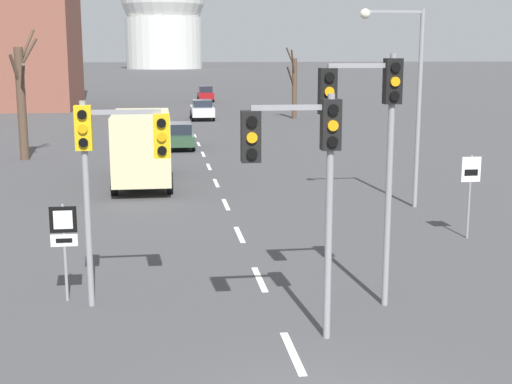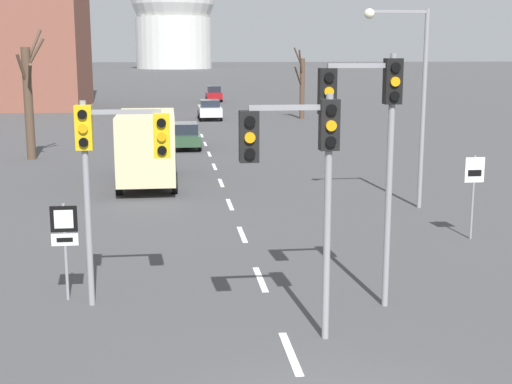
{
  "view_description": "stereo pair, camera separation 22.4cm",
  "coord_description": "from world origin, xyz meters",
  "px_view_note": "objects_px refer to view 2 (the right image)",
  "views": [
    {
      "loc": [
        -2.4,
        -9.48,
        5.6
      ],
      "look_at": [
        -0.29,
        5.99,
        2.53
      ],
      "focal_mm": 50.0,
      "sensor_mm": 36.0,
      "label": 1
    },
    {
      "loc": [
        -2.18,
        -9.51,
        5.6
      ],
      "look_at": [
        -0.29,
        5.99,
        2.53
      ],
      "focal_mm": 50.0,
      "sensor_mm": 36.0,
      "label": 2
    }
  ],
  "objects_px": {
    "street_lamp_right": "(411,85)",
    "sedan_near_right": "(214,94)",
    "traffic_signal_near_left": "(113,152)",
    "speed_limit_sign": "(474,183)",
    "traffic_signal_centre_tall": "(301,157)",
    "delivery_truck": "(147,145)",
    "sedan_near_left": "(210,109)",
    "sedan_mid_centre": "(185,135)",
    "route_sign_post": "(65,235)",
    "traffic_signal_near_right": "(370,118)"
  },
  "relations": [
    {
      "from": "traffic_signal_centre_tall",
      "to": "sedan_near_left",
      "type": "bearing_deg",
      "value": 88.84
    },
    {
      "from": "traffic_signal_centre_tall",
      "to": "delivery_truck",
      "type": "distance_m",
      "value": 17.9
    },
    {
      "from": "traffic_signal_near_right",
      "to": "route_sign_post",
      "type": "xyz_separation_m",
      "value": [
        -6.65,
        1.24,
        -2.69
      ]
    },
    {
      "from": "traffic_signal_centre_tall",
      "to": "traffic_signal_near_left",
      "type": "bearing_deg",
      "value": 145.79
    },
    {
      "from": "speed_limit_sign",
      "to": "traffic_signal_near_right",
      "type": "bearing_deg",
      "value": -132.0
    },
    {
      "from": "sedan_near_left",
      "to": "sedan_near_right",
      "type": "distance_m",
      "value": 22.4
    },
    {
      "from": "traffic_signal_centre_tall",
      "to": "sedan_mid_centre",
      "type": "height_order",
      "value": "traffic_signal_centre_tall"
    },
    {
      "from": "sedan_mid_centre",
      "to": "delivery_truck",
      "type": "relative_size",
      "value": 0.62
    },
    {
      "from": "sedan_mid_centre",
      "to": "route_sign_post",
      "type": "bearing_deg",
      "value": -97.25
    },
    {
      "from": "traffic_signal_centre_tall",
      "to": "street_lamp_right",
      "type": "xyz_separation_m",
      "value": [
        6.1,
        11.52,
        0.8
      ]
    },
    {
      "from": "street_lamp_right",
      "to": "sedan_near_right",
      "type": "bearing_deg",
      "value": 93.34
    },
    {
      "from": "sedan_near_right",
      "to": "traffic_signal_centre_tall",
      "type": "bearing_deg",
      "value": -92.25
    },
    {
      "from": "traffic_signal_near_left",
      "to": "traffic_signal_near_right",
      "type": "bearing_deg",
      "value": -8.83
    },
    {
      "from": "delivery_truck",
      "to": "traffic_signal_near_right",
      "type": "bearing_deg",
      "value": -71.81
    },
    {
      "from": "route_sign_post",
      "to": "delivery_truck",
      "type": "xyz_separation_m",
      "value": [
        1.46,
        14.56,
        0.17
      ]
    },
    {
      "from": "speed_limit_sign",
      "to": "delivery_truck",
      "type": "relative_size",
      "value": 0.36
    },
    {
      "from": "route_sign_post",
      "to": "speed_limit_sign",
      "type": "relative_size",
      "value": 0.88
    },
    {
      "from": "traffic_signal_near_right",
      "to": "delivery_truck",
      "type": "height_order",
      "value": "traffic_signal_near_right"
    },
    {
      "from": "traffic_signal_near_left",
      "to": "traffic_signal_near_right",
      "type": "height_order",
      "value": "traffic_signal_near_right"
    },
    {
      "from": "route_sign_post",
      "to": "sedan_near_left",
      "type": "bearing_deg",
      "value": 82.5
    },
    {
      "from": "delivery_truck",
      "to": "sedan_mid_centre",
      "type": "bearing_deg",
      "value": 80.86
    },
    {
      "from": "speed_limit_sign",
      "to": "route_sign_post",
      "type": "bearing_deg",
      "value": -160.34
    },
    {
      "from": "route_sign_post",
      "to": "street_lamp_right",
      "type": "bearing_deg",
      "value": 38.17
    },
    {
      "from": "traffic_signal_centre_tall",
      "to": "speed_limit_sign",
      "type": "xyz_separation_m",
      "value": [
        6.6,
        6.99,
        -1.92
      ]
    },
    {
      "from": "traffic_signal_near_left",
      "to": "speed_limit_sign",
      "type": "height_order",
      "value": "traffic_signal_near_left"
    },
    {
      "from": "traffic_signal_centre_tall",
      "to": "sedan_near_left",
      "type": "relative_size",
      "value": 1.08
    },
    {
      "from": "traffic_signal_near_right",
      "to": "street_lamp_right",
      "type": "bearing_deg",
      "value": 66.41
    },
    {
      "from": "traffic_signal_near_left",
      "to": "sedan_near_right",
      "type": "distance_m",
      "value": 67.25
    },
    {
      "from": "street_lamp_right",
      "to": "sedan_near_right",
      "type": "height_order",
      "value": "street_lamp_right"
    },
    {
      "from": "traffic_signal_near_left",
      "to": "delivery_truck",
      "type": "relative_size",
      "value": 0.64
    },
    {
      "from": "traffic_signal_centre_tall",
      "to": "sedan_near_right",
      "type": "xyz_separation_m",
      "value": [
        2.72,
        69.4,
        -2.79
      ]
    },
    {
      "from": "traffic_signal_near_right",
      "to": "sedan_near_right",
      "type": "bearing_deg",
      "value": 89.21
    },
    {
      "from": "sedan_near_left",
      "to": "traffic_signal_near_left",
      "type": "bearing_deg",
      "value": -95.95
    },
    {
      "from": "route_sign_post",
      "to": "sedan_near_left",
      "type": "height_order",
      "value": "route_sign_post"
    },
    {
      "from": "street_lamp_right",
      "to": "sedan_mid_centre",
      "type": "relative_size",
      "value": 1.58
    },
    {
      "from": "delivery_truck",
      "to": "street_lamp_right",
      "type": "bearing_deg",
      "value": -32.04
    },
    {
      "from": "street_lamp_right",
      "to": "traffic_signal_near_left",
      "type": "bearing_deg",
      "value": -137.38
    },
    {
      "from": "traffic_signal_near_right",
      "to": "sedan_mid_centre",
      "type": "xyz_separation_m",
      "value": [
        -3.33,
        27.4,
        -3.45
      ]
    },
    {
      "from": "sedan_mid_centre",
      "to": "delivery_truck",
      "type": "xyz_separation_m",
      "value": [
        -1.87,
        -11.6,
        0.93
      ]
    },
    {
      "from": "traffic_signal_centre_tall",
      "to": "sedan_near_right",
      "type": "relative_size",
      "value": 1.24
    },
    {
      "from": "traffic_signal_near_right",
      "to": "route_sign_post",
      "type": "height_order",
      "value": "traffic_signal_near_right"
    },
    {
      "from": "delivery_truck",
      "to": "sedan_near_left",
      "type": "bearing_deg",
      "value": 81.63
    },
    {
      "from": "sedan_near_right",
      "to": "traffic_signal_near_right",
      "type": "bearing_deg",
      "value": -90.79
    },
    {
      "from": "traffic_signal_near_left",
      "to": "route_sign_post",
      "type": "xyz_separation_m",
      "value": [
        -1.17,
        0.39,
        -1.94
      ]
    },
    {
      "from": "traffic_signal_centre_tall",
      "to": "speed_limit_sign",
      "type": "relative_size",
      "value": 1.88
    },
    {
      "from": "traffic_signal_near_left",
      "to": "street_lamp_right",
      "type": "height_order",
      "value": "street_lamp_right"
    },
    {
      "from": "speed_limit_sign",
      "to": "street_lamp_right",
      "type": "bearing_deg",
      "value": 96.3
    },
    {
      "from": "sedan_near_right",
      "to": "sedan_mid_centre",
      "type": "relative_size",
      "value": 0.87
    },
    {
      "from": "sedan_near_left",
      "to": "traffic_signal_near_right",
      "type": "bearing_deg",
      "value": -88.94
    },
    {
      "from": "sedan_near_left",
      "to": "sedan_mid_centre",
      "type": "distance_m",
      "value": 18.18
    }
  ]
}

